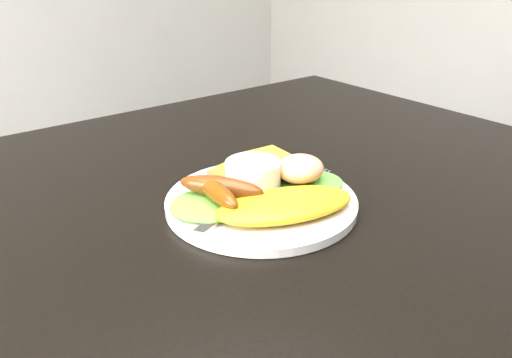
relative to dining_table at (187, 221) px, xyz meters
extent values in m
cube|color=black|center=(0.00, 0.00, 0.00)|extent=(1.20, 0.80, 0.04)
imported|color=navy|center=(0.09, 0.82, -0.07)|extent=(0.50, 0.36, 1.32)
cylinder|color=white|center=(0.07, -0.05, 0.03)|extent=(0.23, 0.23, 0.01)
ellipsoid|color=#489121|center=(0.01, -0.04, 0.04)|extent=(0.12, 0.11, 0.01)
ellipsoid|color=green|center=(0.14, -0.07, 0.04)|extent=(0.10, 0.09, 0.01)
ellipsoid|color=orange|center=(0.07, -0.10, 0.04)|extent=(0.18, 0.12, 0.02)
ellipsoid|color=brown|center=(0.01, -0.04, 0.05)|extent=(0.03, 0.09, 0.02)
ellipsoid|color=#6D340D|center=(0.03, -0.04, 0.05)|extent=(0.08, 0.10, 0.03)
cylinder|color=white|center=(0.08, -0.03, 0.05)|extent=(0.09, 0.09, 0.04)
cube|color=brown|center=(0.09, 0.00, 0.04)|extent=(0.09, 0.09, 0.01)
cube|color=brown|center=(0.12, -0.01, 0.05)|extent=(0.07, 0.07, 0.01)
ellipsoid|color=beige|center=(0.13, -0.06, 0.06)|extent=(0.07, 0.06, 0.03)
cube|color=#ADAFB7|center=(0.05, -0.05, 0.03)|extent=(0.16, 0.07, 0.00)
camera|label=1|loc=(-0.26, -0.47, 0.30)|focal=35.00mm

